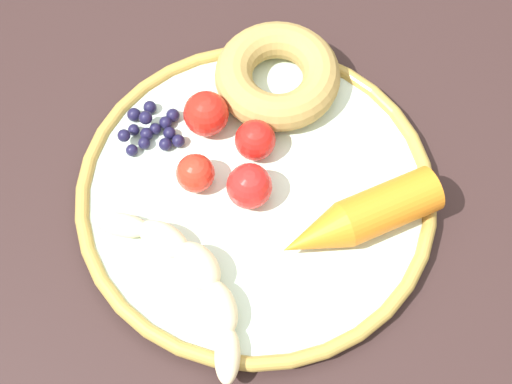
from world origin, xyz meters
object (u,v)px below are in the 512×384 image
(banana, at_px, (188,274))
(tomato_extra, at_px, (206,114))
(carrot_orange, at_px, (359,218))
(tomato_far, at_px, (195,173))
(tomato_near, at_px, (254,139))
(dining_table, at_px, (251,202))
(blueberry_pile, at_px, (152,128))
(plate, at_px, (256,194))
(donut, at_px, (278,75))
(tomato_mid, at_px, (249,186))

(banana, xyz_separation_m, tomato_extra, (-0.11, -0.10, 0.01))
(carrot_orange, distance_m, tomato_far, 0.14)
(carrot_orange, distance_m, tomato_near, 0.11)
(carrot_orange, bearing_deg, dining_table, -82.48)
(blueberry_pile, bearing_deg, tomato_near, 125.07)
(dining_table, relative_size, blueberry_pile, 20.33)
(plate, bearing_deg, tomato_far, -54.40)
(blueberry_pile, distance_m, tomato_near, 0.09)
(banana, bearing_deg, tomato_far, -135.67)
(dining_table, distance_m, blueberry_pile, 0.13)
(donut, xyz_separation_m, tomato_far, (0.12, 0.02, -0.00))
(tomato_extra, bearing_deg, tomato_near, 105.78)
(dining_table, xyz_separation_m, tomato_extra, (0.01, -0.05, 0.11))
(carrot_orange, bearing_deg, tomato_mid, -62.30)
(blueberry_pile, bearing_deg, carrot_orange, 108.07)
(tomato_near, bearing_deg, donut, -151.13)
(donut, distance_m, tomato_extra, 0.07)
(tomato_near, height_order, tomato_mid, tomato_mid)
(blueberry_pile, distance_m, tomato_far, 0.06)
(blueberry_pile, bearing_deg, donut, 160.06)
(donut, relative_size, tomato_far, 3.42)
(dining_table, bearing_deg, donut, -152.67)
(plate, distance_m, banana, 0.09)
(tomato_far, bearing_deg, blueberry_pile, -94.71)
(dining_table, distance_m, donut, 0.13)
(plate, relative_size, tomato_near, 8.70)
(plate, height_order, banana, banana)
(carrot_orange, height_order, donut, carrot_orange)
(carrot_orange, bearing_deg, banana, -25.56)
(dining_table, relative_size, banana, 6.61)
(banana, bearing_deg, donut, -155.12)
(tomato_mid, distance_m, tomato_extra, 0.08)
(plate, height_order, tomato_far, tomato_far)
(carrot_orange, height_order, tomato_near, carrot_orange)
(dining_table, xyz_separation_m, donut, (-0.07, -0.03, 0.11))
(blueberry_pile, relative_size, tomato_far, 1.84)
(tomato_mid, relative_size, tomato_extra, 0.96)
(dining_table, distance_m, plate, 0.10)
(blueberry_pile, xyz_separation_m, tomato_far, (0.01, 0.06, 0.01))
(dining_table, relative_size, tomato_near, 34.82)
(banana, relative_size, donut, 1.65)
(dining_table, distance_m, tomato_extra, 0.12)
(dining_table, height_order, tomato_mid, tomato_mid)
(donut, bearing_deg, plate, 35.96)
(tomato_far, bearing_deg, tomato_near, 169.19)
(blueberry_pile, height_order, tomato_far, tomato_far)
(donut, distance_m, tomato_near, 0.07)
(plate, xyz_separation_m, donut, (-0.09, -0.06, 0.02))
(donut, xyz_separation_m, tomato_near, (0.06, 0.03, 0.00))
(tomato_extra, bearing_deg, donut, 170.12)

